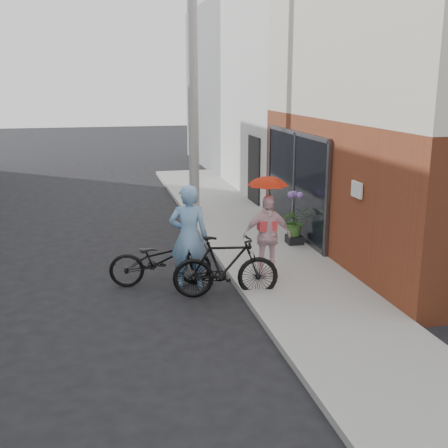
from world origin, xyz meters
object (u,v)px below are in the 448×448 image
object	(u,v)px
utility_pole	(193,92)
officer	(189,237)
bike_right	(226,267)
planter	(294,240)
bike_left	(160,260)
kimono_woman	(267,236)

from	to	relation	value
utility_pole	officer	world-z (taller)	utility_pole
utility_pole	bike_right	xyz separation A→B (m)	(-0.50, -6.01, -2.93)
officer	bike_right	distance (m)	0.93
utility_pole	bike_right	distance (m)	6.70
officer	bike_right	world-z (taller)	officer
bike_right	planter	bearing A→B (deg)	-32.83
bike_left	kimono_woman	size ratio (longest dim) A/B	1.21
utility_pole	bike_right	world-z (taller)	utility_pole
utility_pole	officer	size ratio (longest dim) A/B	3.55
bike_left	bike_right	world-z (taller)	bike_right
utility_pole	kimono_woman	world-z (taller)	utility_pole
bike_right	planter	size ratio (longest dim) A/B	5.28
utility_pole	kimono_woman	size ratio (longest dim) A/B	4.40
bike_left	planter	world-z (taller)	bike_left
officer	bike_left	distance (m)	0.74
utility_pole	bike_left	bearing A→B (deg)	-106.93
utility_pole	planter	xyz separation A→B (m)	(1.74, -3.43, -3.29)
officer	kimono_woman	distance (m)	1.51
kimono_woman	planter	size ratio (longest dim) A/B	4.43
bike_right	kimono_woman	bearing A→B (deg)	-48.92
bike_right	kimono_woman	xyz separation A→B (m)	(0.95, 0.61, 0.35)
utility_pole	bike_left	distance (m)	6.15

